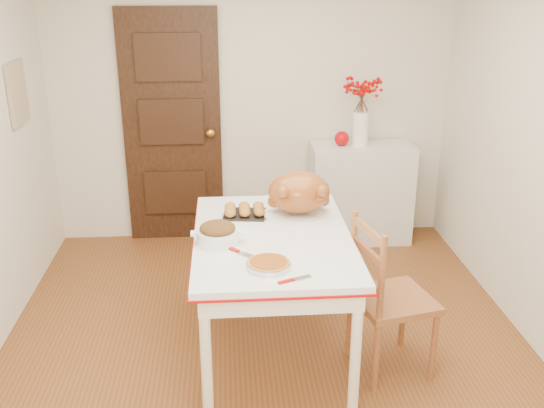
{
  "coord_description": "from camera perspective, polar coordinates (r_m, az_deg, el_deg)",
  "views": [
    {
      "loc": [
        -0.23,
        -3.38,
        2.34
      ],
      "look_at": [
        0.03,
        0.07,
        1.02
      ],
      "focal_mm": 40.78,
      "sensor_mm": 36.0,
      "label": 1
    }
  ],
  "objects": [
    {
      "name": "door_back",
      "position": [
        5.53,
        -9.18,
        6.9
      ],
      "size": [
        0.85,
        0.06,
        2.06
      ],
      "primitive_type": "cube",
      "color": "black",
      "rests_on": "ground"
    },
    {
      "name": "drinking_glass",
      "position": [
        4.19,
        0.8,
        0.66
      ],
      "size": [
        0.07,
        0.07,
        0.1
      ],
      "primitive_type": "cylinder",
      "rotation": [
        0.0,
        0.0,
        0.17
      ],
      "color": "white",
      "rests_on": "kitchen_table"
    },
    {
      "name": "floor",
      "position": [
        4.12,
        -0.41,
        -13.75
      ],
      "size": [
        3.5,
        4.0,
        0.0
      ],
      "primitive_type": "cube",
      "color": "brown",
      "rests_on": "ground"
    },
    {
      "name": "wall_front",
      "position": [
        1.77,
        4.15,
        -17.06
      ],
      "size": [
        3.5,
        0.0,
        2.5
      ],
      "primitive_type": "cube",
      "color": "beige",
      "rests_on": "ground"
    },
    {
      "name": "photo_board",
      "position": [
        4.89,
        -22.46,
        9.43
      ],
      "size": [
        0.03,
        0.35,
        0.45
      ],
      "primitive_type": "cube",
      "color": "#D0BC85",
      "rests_on": "ground"
    },
    {
      "name": "berry_vase",
      "position": [
        5.41,
        8.25,
        8.53
      ],
      "size": [
        0.32,
        0.32,
        0.62
      ],
      "primitive_type": null,
      "color": "white",
      "rests_on": "sideboard"
    },
    {
      "name": "carving_knife",
      "position": [
        3.47,
        -2.62,
        -4.59
      ],
      "size": [
        0.24,
        0.25,
        0.01
      ],
      "primitive_type": null,
      "rotation": [
        0.0,
        0.0,
        -0.79
      ],
      "color": "silver",
      "rests_on": "kitchen_table"
    },
    {
      "name": "stuffing_dish",
      "position": [
        3.61,
        -5.04,
        -2.69
      ],
      "size": [
        0.36,
        0.31,
        0.12
      ],
      "primitive_type": null,
      "rotation": [
        0.0,
        0.0,
        -0.23
      ],
      "color": "#533115",
      "rests_on": "kitchen_table"
    },
    {
      "name": "chair_oak",
      "position": [
        3.82,
        11.14,
        -8.34
      ],
      "size": [
        0.53,
        0.53,
        1.0
      ],
      "primitive_type": null,
      "rotation": [
        0.0,
        0.0,
        1.8
      ],
      "color": "#9E5C32",
      "rests_on": "floor"
    },
    {
      "name": "wall_back",
      "position": [
        5.5,
        -1.9,
        9.42
      ],
      "size": [
        3.5,
        0.0,
        2.5
      ],
      "primitive_type": "cube",
      "color": "beige",
      "rests_on": "ground"
    },
    {
      "name": "turkey_platter",
      "position": [
        3.95,
        2.52,
        0.86
      ],
      "size": [
        0.47,
        0.37,
        0.29
      ],
      "primitive_type": null,
      "rotation": [
        0.0,
        0.0,
        -0.01
      ],
      "color": "#994B1E",
      "rests_on": "kitchen_table"
    },
    {
      "name": "pumpkin_pie",
      "position": [
        3.32,
        -0.31,
        -5.5
      ],
      "size": [
        0.27,
        0.27,
        0.05
      ],
      "primitive_type": "cylinder",
      "rotation": [
        0.0,
        0.0,
        0.16
      ],
      "color": "#8C4210",
      "rests_on": "kitchen_table"
    },
    {
      "name": "shaker_pair",
      "position": [
        4.19,
        4.32,
        0.5
      ],
      "size": [
        0.1,
        0.06,
        0.09
      ],
      "primitive_type": null,
      "rotation": [
        0.0,
        0.0,
        -0.31
      ],
      "color": "white",
      "rests_on": "kitchen_table"
    },
    {
      "name": "pie_server",
      "position": [
        3.2,
        2.1,
        -6.95
      ],
      "size": [
        0.19,
        0.12,
        0.01
      ],
      "primitive_type": null,
      "rotation": [
        0.0,
        0.0,
        0.39
      ],
      "color": "silver",
      "rests_on": "kitchen_table"
    },
    {
      "name": "rolls_tray",
      "position": [
        4.0,
        -2.55,
        -0.6
      ],
      "size": [
        0.29,
        0.24,
        0.07
      ],
      "primitive_type": null,
      "rotation": [
        0.0,
        0.0,
        -0.13
      ],
      "color": "#A2752A",
      "rests_on": "kitchen_table"
    },
    {
      "name": "sideboard",
      "position": [
        5.63,
        8.16,
        0.99
      ],
      "size": [
        0.9,
        0.4,
        0.9
      ],
      "primitive_type": "cube",
      "color": "silver",
      "rests_on": "floor"
    },
    {
      "name": "kitchen_table",
      "position": [
        3.91,
        0.06,
        -8.52
      ],
      "size": [
        0.96,
        1.4,
        0.84
      ],
      "primitive_type": null,
      "color": "white",
      "rests_on": "floor"
    },
    {
      "name": "apple",
      "position": [
        5.44,
        6.46,
        6.03
      ],
      "size": [
        0.13,
        0.13,
        0.13
      ],
      "primitive_type": "sphere",
      "color": "#B10608",
      "rests_on": "sideboard"
    }
  ]
}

